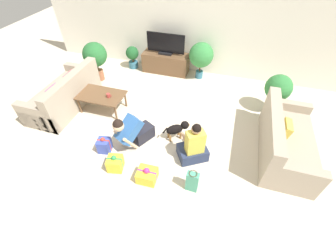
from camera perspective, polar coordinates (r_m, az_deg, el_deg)
ground_plane at (r=4.88m, az=-1.61°, el=-0.49°), size 16.00×16.00×0.00m
wall_back at (r=6.41m, az=6.15°, el=24.28°), size 8.40×0.06×2.60m
sofa_left at (r=5.82m, az=-24.68°, el=7.13°), size 0.88×1.86×0.85m
sofa_right at (r=4.73m, az=27.43°, el=-3.49°), size 0.88×1.86×0.85m
coffee_table at (r=5.35m, az=-16.57°, el=7.28°), size 1.03×0.64×0.42m
tv_console at (r=6.69m, az=-0.58°, el=15.74°), size 1.30×0.47×0.55m
tv at (r=6.46m, az=-0.61°, el=19.85°), size 1.05×0.20×0.57m
potted_plant_corner_left at (r=6.40m, az=-18.03°, el=16.57°), size 0.62×0.62×1.04m
potted_plant_back_right at (r=6.27m, az=8.42°, el=17.25°), size 0.65×0.65×1.00m
potted_plant_corner_right at (r=5.52m, az=26.16°, el=8.46°), size 0.57×0.57×0.93m
potted_plant_back_left at (r=6.93m, az=-9.00°, el=17.27°), size 0.37×0.37×0.64m
person_kneeling at (r=4.36m, az=-8.92°, el=-1.20°), size 0.64×0.84×0.81m
person_sitting at (r=4.13m, az=6.52°, el=-5.20°), size 0.65×0.62×0.88m
dog at (r=4.51m, az=2.42°, el=-0.66°), size 0.49×0.39×0.38m
gift_box_a at (r=4.18m, az=-13.28°, el=-9.19°), size 0.31×0.30×0.34m
gift_box_b at (r=3.97m, az=-5.34°, el=-12.31°), size 0.34×0.31×0.30m
gift_box_c at (r=4.51m, az=-15.86°, el=-4.69°), size 0.27×0.27×0.35m
gift_bag_a at (r=3.79m, az=6.16°, el=-13.84°), size 0.20×0.13×0.45m
mug at (r=5.18m, az=-14.88°, el=7.52°), size 0.12×0.08×0.09m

